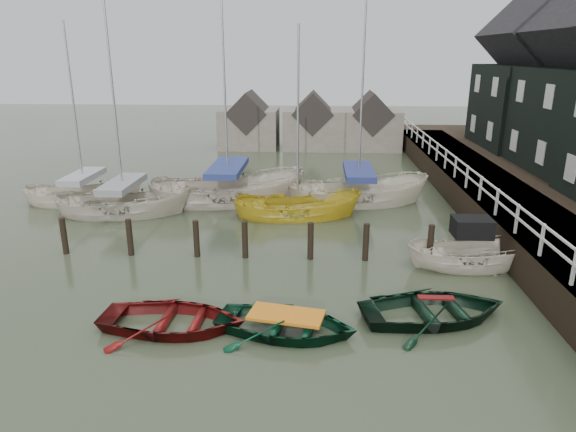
# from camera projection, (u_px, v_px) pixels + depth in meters

# --- Properties ---
(ground) EXTENTS (120.00, 120.00, 0.00)m
(ground) POSITION_uv_depth(u_px,v_px,m) (270.00, 295.00, 16.05)
(ground) COLOR #2B3320
(ground) RESTS_ON ground
(pier) EXTENTS (3.04, 32.00, 2.70)m
(pier) POSITION_uv_depth(u_px,v_px,m) (484.00, 194.00, 24.82)
(pier) COLOR black
(pier) RESTS_ON ground
(mooring_pilings) EXTENTS (13.72, 0.22, 1.80)m
(mooring_pilings) POSITION_uv_depth(u_px,v_px,m) (247.00, 245.00, 18.81)
(mooring_pilings) COLOR black
(mooring_pilings) RESTS_ON ground
(far_sheds) EXTENTS (14.00, 4.08, 4.39)m
(far_sheds) POSITION_uv_depth(u_px,v_px,m) (311.00, 124.00, 40.16)
(far_sheds) COLOR #665B51
(far_sheds) RESTS_ON ground
(rowboat_red) EXTENTS (4.16, 3.07, 0.83)m
(rowboat_red) POSITION_uv_depth(u_px,v_px,m) (174.00, 329.00, 14.08)
(rowboat_red) COLOR #5D0E0D
(rowboat_red) RESTS_ON ground
(rowboat_green) EXTENTS (4.29, 3.43, 0.79)m
(rowboat_green) POSITION_uv_depth(u_px,v_px,m) (286.00, 333.00, 13.87)
(rowboat_green) COLOR #08321C
(rowboat_green) RESTS_ON ground
(rowboat_dkgreen) EXTENTS (4.74, 3.81, 0.87)m
(rowboat_dkgreen) POSITION_uv_depth(u_px,v_px,m) (434.00, 319.00, 14.59)
(rowboat_dkgreen) COLOR black
(rowboat_dkgreen) RESTS_ON ground
(motorboat) EXTENTS (4.43, 1.72, 2.63)m
(motorboat) POSITION_uv_depth(u_px,v_px,m) (469.00, 265.00, 18.02)
(motorboat) COLOR beige
(motorboat) RESTS_ON ground
(sailboat_a) EXTENTS (6.52, 3.24, 10.69)m
(sailboat_a) POSITION_uv_depth(u_px,v_px,m) (125.00, 213.00, 24.03)
(sailboat_a) COLOR beige
(sailboat_a) RESTS_ON ground
(sailboat_b) EXTENTS (8.25, 4.55, 11.53)m
(sailboat_b) POSITION_uv_depth(u_px,v_px,m) (229.00, 201.00, 25.95)
(sailboat_b) COLOR beige
(sailboat_b) RESTS_ON ground
(sailboat_c) EXTENTS (6.03, 2.77, 9.51)m
(sailboat_c) POSITION_uv_depth(u_px,v_px,m) (297.00, 216.00, 23.69)
(sailboat_c) COLOR gold
(sailboat_c) RESTS_ON ground
(sailboat_d) EXTENTS (7.30, 3.45, 11.26)m
(sailboat_d) POSITION_uv_depth(u_px,v_px,m) (357.00, 202.00, 25.83)
(sailboat_d) COLOR beige
(sailboat_d) RESTS_ON ground
(sailboat_e) EXTENTS (6.11, 3.35, 9.75)m
(sailboat_e) POSITION_uv_depth(u_px,v_px,m) (86.00, 201.00, 25.88)
(sailboat_e) COLOR beige
(sailboat_e) RESTS_ON ground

